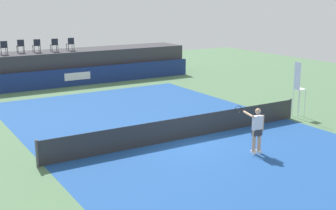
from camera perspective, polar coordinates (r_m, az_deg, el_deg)
The scene contains 14 objects.
ground_plane at distance 21.38m, azimuth -2.30°, elevation -2.20°, with size 48.00×48.00×0.00m, color #4C704C.
court_inner at distance 18.93m, azimuth 2.16°, elevation -4.29°, with size 12.00×22.00×0.00m, color #1C478C.
sponsor_wall at distance 30.63m, azimuth -11.99°, elevation 3.48°, with size 18.00×0.22×1.20m.
spectator_platform at distance 32.23m, azimuth -13.13°, elevation 4.81°, with size 18.00×2.80×2.20m, color #38383D.
spectator_chair_far_left at distance 30.84m, azimuth -20.21°, elevation 6.94°, with size 0.46×0.46×0.89m.
spectator_chair_left at distance 31.48m, azimuth -18.27°, elevation 7.21°, with size 0.47×0.47×0.89m.
spectator_chair_center at distance 31.44m, azimuth -16.38°, elevation 7.34°, with size 0.46×0.46×0.89m.
spectator_chair_right at distance 31.61m, azimuth -14.27°, elevation 7.50°, with size 0.46×0.46×0.89m.
spectator_chair_far_right at distance 32.00m, azimuth -12.31°, elevation 7.67°, with size 0.44×0.44×0.89m.
umpire_chair at distance 22.83m, azimuth 16.25°, elevation 2.37°, with size 0.49×0.49×2.76m.
tennis_net at distance 18.79m, azimuth 2.17°, elevation -2.92°, with size 12.40×0.02×0.95m, color #2D2D2D.
net_post_near at distance 16.34m, azimuth -16.34°, elevation -5.95°, with size 0.10×0.10×1.00m, color #4C4C51.
net_post_far at distance 22.71m, azimuth 15.31°, elevation -0.44°, with size 0.10×0.10×1.00m, color #4C4C51.
tennis_player at distance 17.25m, azimuth 11.21°, elevation -3.01°, with size 0.57×1.19×1.77m.
Camera 1 is at (-10.03, -14.97, 5.80)m, focal length 47.88 mm.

